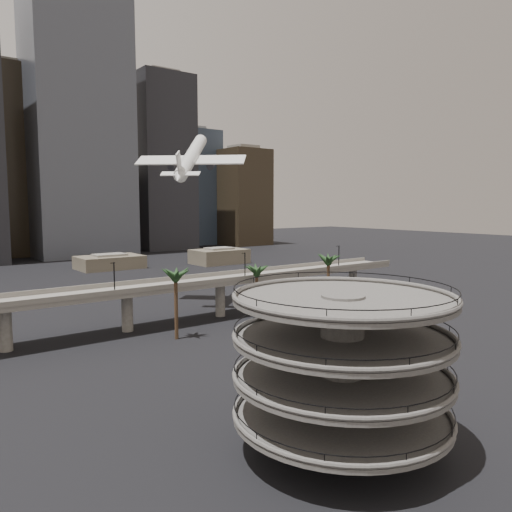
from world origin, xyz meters
TOP-DOWN VIEW (x-y plane):
  - ground at (0.00, 0.00)m, footprint 700.00×700.00m
  - parking_ramp at (-13.00, -4.00)m, footprint 22.20×22.20m
  - overpass at (0.00, 55.00)m, footprint 130.00×9.30m
  - palm_trees at (14.02, 44.65)m, footprint 42.40×10.40m
  - low_buildings at (6.89, 142.30)m, footprint 135.00×27.50m
  - skyline at (15.11, 217.08)m, footprint 269.00×86.00m
  - airborne_jet at (13.78, 71.83)m, footprint 23.33×23.74m
  - car_a at (-0.88, 18.17)m, footprint 4.68×3.34m
  - car_b at (10.02, 19.93)m, footprint 4.96×2.02m
  - car_c at (22.01, 12.43)m, footprint 4.90×3.81m

SIDE VIEW (x-z plane):
  - ground at x=0.00m, z-range 0.00..0.00m
  - car_c at x=22.01m, z-range 0.00..1.33m
  - car_a at x=-0.88m, z-range 0.00..1.48m
  - car_b at x=10.02m, z-range 0.00..1.60m
  - low_buildings at x=6.89m, z-range -0.54..6.26m
  - overpass at x=0.00m, z-range -0.01..14.69m
  - parking_ramp at x=-13.00m, z-range 1.16..18.51m
  - palm_trees at x=14.02m, z-range 4.43..18.43m
  - airborne_jet at x=13.78m, z-range 28.68..44.63m
  - skyline at x=15.11m, z-range -16.33..105.22m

